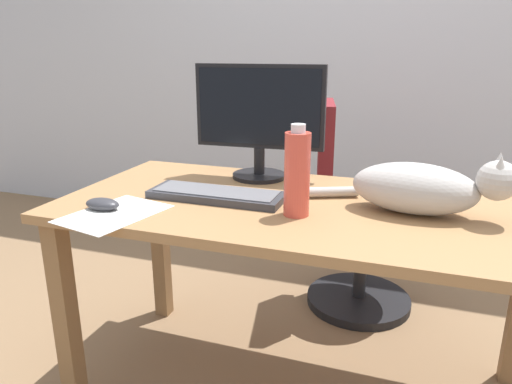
# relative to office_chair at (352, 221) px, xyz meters

# --- Properties ---
(back_wall) EXTENTS (6.00, 0.04, 2.60)m
(back_wall) POSITION_rel_office_chair_xyz_m (-0.07, 0.90, 0.88)
(back_wall) COLOR silver
(back_wall) RESTS_ON ground_plane
(desk) EXTENTS (1.54, 0.73, 0.70)m
(desk) POSITION_rel_office_chair_xyz_m (-0.07, -0.67, 0.19)
(desk) COLOR #9E7247
(desk) RESTS_ON ground_plane
(office_chair) EXTENTS (0.49, 0.48, 0.95)m
(office_chair) POSITION_rel_office_chair_xyz_m (0.00, 0.00, 0.00)
(office_chair) COLOR black
(office_chair) RESTS_ON ground_plane
(monitor) EXTENTS (0.48, 0.20, 0.42)m
(monitor) POSITION_rel_office_chair_xyz_m (-0.31, -0.42, 0.51)
(monitor) COLOR black
(monitor) RESTS_ON desk
(keyboard) EXTENTS (0.44, 0.15, 0.03)m
(keyboard) POSITION_rel_office_chair_xyz_m (-0.36, -0.71, 0.30)
(keyboard) COLOR #333338
(keyboard) RESTS_ON desk
(cat) EXTENTS (0.61, 0.22, 0.20)m
(cat) POSITION_rel_office_chair_xyz_m (0.27, -0.64, 0.37)
(cat) COLOR #B2ADA8
(cat) RESTS_ON desk
(computer_mouse) EXTENTS (0.11, 0.06, 0.04)m
(computer_mouse) POSITION_rel_office_chair_xyz_m (-0.64, -0.92, 0.30)
(computer_mouse) COLOR #333338
(computer_mouse) RESTS_ON desk
(paper_sheet) EXTENTS (0.27, 0.33, 0.00)m
(paper_sheet) POSITION_rel_office_chair_xyz_m (-0.58, -0.94, 0.29)
(paper_sheet) COLOR white
(paper_sheet) RESTS_ON desk
(water_bottle) EXTENTS (0.07, 0.07, 0.27)m
(water_bottle) POSITION_rel_office_chair_xyz_m (-0.07, -0.77, 0.41)
(water_bottle) COLOR #D84C3D
(water_bottle) RESTS_ON desk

